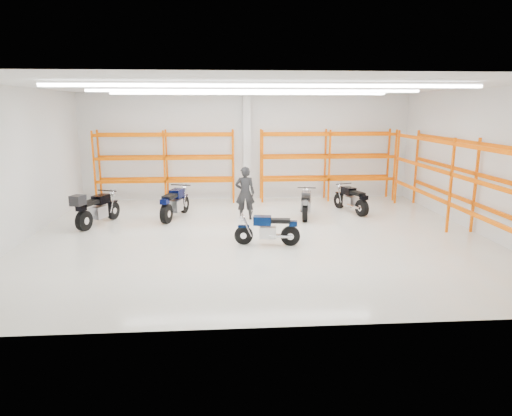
{
  "coord_description": "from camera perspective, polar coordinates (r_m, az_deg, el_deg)",
  "views": [
    {
      "loc": [
        -1.01,
        -13.59,
        3.94
      ],
      "look_at": [
        0.0,
        0.5,
        0.78
      ],
      "focal_mm": 32.0,
      "sensor_mm": 36.0,
      "label": 1
    }
  ],
  "objects": [
    {
      "name": "motorcycle_back_c",
      "position": [
        16.54,
        6.24,
        0.42
      ],
      "size": [
        0.8,
        2.03,
        1.01
      ],
      "color": "black",
      "rests_on": "ground"
    },
    {
      "name": "room_shell",
      "position": [
        13.67,
        0.13,
        9.84
      ],
      "size": [
        14.02,
        12.02,
        4.51
      ],
      "color": "silver",
      "rests_on": "ground"
    },
    {
      "name": "standing_man",
      "position": [
        16.11,
        -1.38,
        1.88
      ],
      "size": [
        0.7,
        0.48,
        1.89
      ],
      "primitive_type": "imported",
      "rotation": [
        0.0,
        0.0,
        3.11
      ],
      "color": "black",
      "rests_on": "ground"
    },
    {
      "name": "ground",
      "position": [
        14.18,
        0.13,
        -3.53
      ],
      "size": [
        14.0,
        14.0,
        0.0
      ],
      "primitive_type": "plane",
      "color": "beige",
      "rests_on": "ground"
    },
    {
      "name": "motorcycle_back_b",
      "position": [
        16.53,
        -10.19,
        0.49
      ],
      "size": [
        1.01,
        2.24,
        1.13
      ],
      "color": "black",
      "rests_on": "ground"
    },
    {
      "name": "pallet_racking_back_left",
      "position": [
        19.34,
        -11.25,
        5.96
      ],
      "size": [
        5.67,
        0.87,
        3.0
      ],
      "color": "#FF7800",
      "rests_on": "ground"
    },
    {
      "name": "structural_column",
      "position": [
        19.51,
        -1.15,
        7.62
      ],
      "size": [
        0.32,
        0.32,
        4.5
      ],
      "primitive_type": "cube",
      "color": "white",
      "rests_on": "ground"
    },
    {
      "name": "motorcycle_back_d",
      "position": [
        17.56,
        11.89,
        0.98
      ],
      "size": [
        0.92,
        2.04,
        1.04
      ],
      "color": "black",
      "rests_on": "ground"
    },
    {
      "name": "motorcycle_main",
      "position": [
        13.19,
        1.77,
        -2.79
      ],
      "size": [
        1.91,
        0.66,
        0.94
      ],
      "color": "black",
      "rests_on": "ground"
    },
    {
      "name": "pallet_racking_back_right",
      "position": [
        19.69,
        8.9,
        6.17
      ],
      "size": [
        5.67,
        0.87,
        3.0
      ],
      "color": "#FF7800",
      "rests_on": "ground"
    },
    {
      "name": "motorcycle_back_a",
      "position": [
        16.13,
        -19.5,
        -0.17
      ],
      "size": [
        1.16,
        2.26,
        1.2
      ],
      "color": "black",
      "rests_on": "ground"
    },
    {
      "name": "pallet_racking_side",
      "position": [
        15.66,
        24.55,
        3.66
      ],
      "size": [
        0.87,
        9.07,
        3.0
      ],
      "color": "#FF7800",
      "rests_on": "ground"
    }
  ]
}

